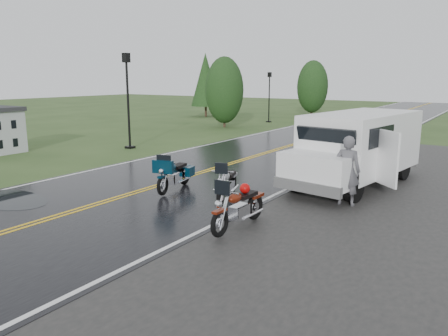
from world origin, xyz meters
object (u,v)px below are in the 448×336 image
at_px(lamp_post_near_left, 128,101).
at_px(motorcycle_silver, 221,187).
at_px(van_white, 298,154).
at_px(lamp_post_far_left, 269,97).
at_px(person_at_van, 347,172).
at_px(motorcycle_red, 220,213).
at_px(motorcycle_teal, 162,177).

bearing_deg(lamp_post_near_left, motorcycle_silver, -32.34).
height_order(van_white, lamp_post_far_left, lamp_post_far_left).
bearing_deg(person_at_van, lamp_post_near_left, -22.24).
distance_m(motorcycle_silver, lamp_post_near_left, 11.63).
height_order(motorcycle_silver, lamp_post_far_left, lamp_post_far_left).
height_order(motorcycle_red, motorcycle_teal, motorcycle_red).
relative_size(motorcycle_red, lamp_post_near_left, 0.45).
bearing_deg(motorcycle_teal, lamp_post_near_left, 128.24).
bearing_deg(person_at_van, motorcycle_red, 65.45).
height_order(van_white, lamp_post_near_left, lamp_post_near_left).
relative_size(motorcycle_teal, lamp_post_far_left, 0.52).
bearing_deg(person_at_van, lamp_post_far_left, -61.70).
xyz_separation_m(motorcycle_red, person_at_van, (1.52, 4.17, 0.35)).
bearing_deg(van_white, person_at_van, -11.95).
bearing_deg(motorcycle_teal, van_white, 29.66).
relative_size(van_white, person_at_van, 3.18).
relative_size(van_white, lamp_post_far_left, 1.57).
bearing_deg(motorcycle_red, lamp_post_far_left, 115.79).
height_order(motorcycle_teal, lamp_post_far_left, lamp_post_far_left).
bearing_deg(van_white, motorcycle_silver, -101.65).
xyz_separation_m(motorcycle_silver, lamp_post_near_left, (-9.70, 6.14, 1.81)).
xyz_separation_m(motorcycle_silver, van_white, (1.04, 2.82, 0.64)).
distance_m(motorcycle_red, person_at_van, 4.45).
xyz_separation_m(person_at_van, lamp_post_near_left, (-12.54, 4.00, 1.42)).
bearing_deg(person_at_van, motorcycle_silver, 32.52).
bearing_deg(lamp_post_far_left, person_at_van, -57.13).
xyz_separation_m(motorcycle_red, motorcycle_silver, (-1.32, 2.02, -0.04)).
bearing_deg(motorcycle_silver, motorcycle_teal, 161.74).
xyz_separation_m(motorcycle_teal, motorcycle_silver, (2.09, 0.03, -0.02)).
distance_m(van_white, person_at_van, 1.94).
bearing_deg(motorcycle_red, motorcycle_silver, 123.88).
distance_m(van_white, lamp_post_far_left, 21.97).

